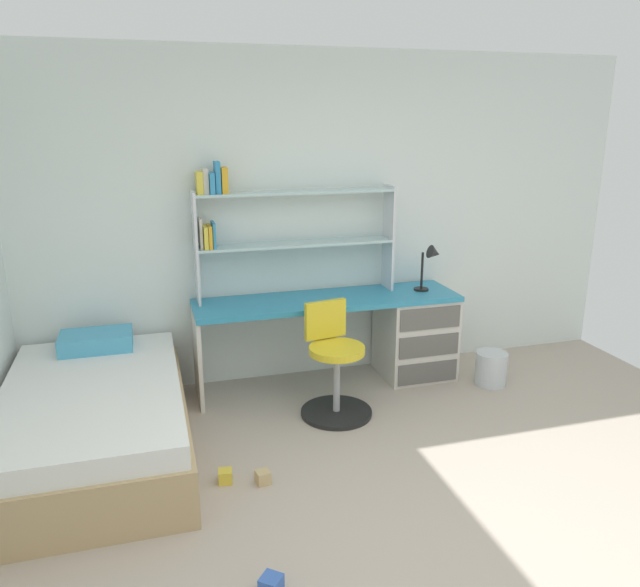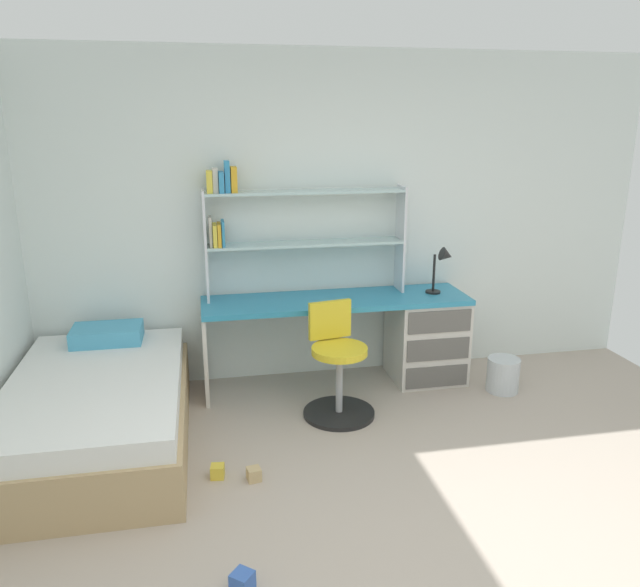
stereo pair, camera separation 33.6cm
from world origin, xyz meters
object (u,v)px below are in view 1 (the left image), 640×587
Objects in this scene: desk at (393,330)px; toy_block_blue_1 at (271,585)px; waste_bin at (491,368)px; toy_block_natural_2 at (263,477)px; toy_block_yellow_0 at (225,476)px; desk_lamp at (431,260)px; bookshelf_hutch at (273,220)px; bed_platform at (95,421)px; swivel_chair at (335,371)px.

toy_block_blue_1 is (-1.47, -2.12, -0.36)m from desk.
waste_bin reaches higher than toy_block_natural_2.
toy_block_natural_2 is (0.21, -0.07, -0.00)m from toy_block_yellow_0.
toy_block_yellow_0 is at bearing -142.88° from desk.
desk is at bearing 42.95° from toy_block_natural_2.
toy_block_natural_2 is (-2.05, -0.87, -0.10)m from waste_bin.
desk_lamp reaches higher than toy_block_yellow_0.
bookshelf_hutch reaches higher than bed_platform.
waste_bin is at bearing 5.23° from swivel_chair.
toy_block_natural_2 is (0.13, 0.87, -0.01)m from toy_block_blue_1.
bookshelf_hutch is at bearing 74.74° from toy_block_natural_2.
desk is 7.70× the size of waste_bin.
bed_platform is at bearing 119.15° from toy_block_blue_1.
bookshelf_hutch reaches higher than desk.
bookshelf_hutch is 1.91× the size of swivel_chair.
toy_block_natural_2 is at bearing -18.54° from toy_block_yellow_0.
desk is at bearing 15.48° from bed_platform.
toy_block_yellow_0 is 0.88× the size of toy_block_blue_1.
bookshelf_hutch is at bearing 30.60° from bed_platform.
swivel_chair is at bearing 63.46° from toy_block_blue_1.
swivel_chair reaches higher than waste_bin.
bed_platform reaches higher than toy_block_blue_1.
desk_lamp is 4.80× the size of toy_block_yellow_0.
desk is 1.34m from bookshelf_hutch.
desk_lamp is at bearing -5.88° from desk.
waste_bin is at bearing 38.72° from toy_block_blue_1.
desk_lamp is 1.41× the size of waste_bin.
toy_block_natural_2 is at bearing -143.48° from desk_lamp.
desk is 2.55× the size of swivel_chair.
bookshelf_hutch is 19.61× the size of toy_block_yellow_0.
toy_block_blue_1 is at bearing -124.71° from desk.
desk is 26.17× the size of toy_block_yellow_0.
desk_lamp is (1.25, -0.19, -0.35)m from bookshelf_hutch.
toy_block_yellow_0 is 0.22m from toy_block_natural_2.
bookshelf_hutch is 1.95m from toy_block_natural_2.
toy_block_blue_1 is (0.08, -0.95, 0.01)m from toy_block_yellow_0.
toy_block_blue_1 is at bearing -102.71° from bookshelf_hutch.
waste_bin is at bearing 23.07° from toy_block_natural_2.
desk_lamp is 1.25m from swivel_chair.
desk_lamp reaches higher than swivel_chair.
desk is at bearing 152.49° from waste_bin.
desk is at bearing -9.37° from bookshelf_hutch.
waste_bin is (3.00, 0.26, -0.11)m from bed_platform.
swivel_chair is at bearing 37.16° from toy_block_yellow_0.
bed_platform is (-1.34, -0.79, -1.09)m from bookshelf_hutch.
swivel_chair is 10.33× the size of toy_block_natural_2.
desk_lamp reaches higher than toy_block_blue_1.
bookshelf_hutch is 4.08× the size of desk_lamp.
swivel_chair reaches higher than desk.
bed_platform is at bearing -174.97° from waste_bin.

